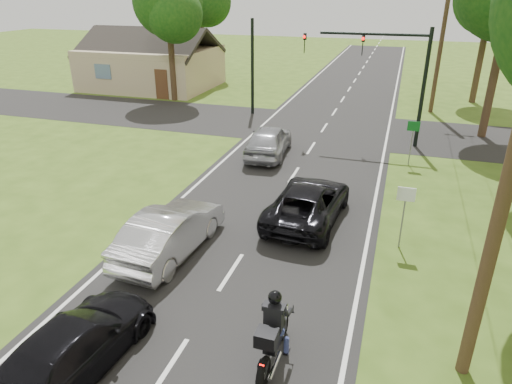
% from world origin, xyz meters
% --- Properties ---
extents(ground, '(140.00, 140.00, 0.00)m').
position_xyz_m(ground, '(0.00, 0.00, 0.00)').
color(ground, '#395317').
rests_on(ground, ground).
extents(road, '(8.00, 100.00, 0.01)m').
position_xyz_m(road, '(0.00, 10.00, 0.01)').
color(road, black).
rests_on(road, ground).
extents(cross_road, '(60.00, 7.00, 0.01)m').
position_xyz_m(cross_road, '(0.00, 16.00, 0.01)').
color(cross_road, black).
rests_on(cross_road, ground).
extents(motorcycle_rider, '(0.63, 2.21, 1.91)m').
position_xyz_m(motorcycle_rider, '(2.15, -3.07, 0.75)').
color(motorcycle_rider, black).
rests_on(motorcycle_rider, ground).
extents(dark_suv, '(2.60, 5.11, 1.38)m').
position_xyz_m(dark_suv, '(1.47, 4.00, 0.70)').
color(dark_suv, black).
rests_on(dark_suv, road).
extents(silver_sedan, '(1.88, 4.69, 1.51)m').
position_xyz_m(silver_sedan, '(-2.18, 0.45, 0.77)').
color(silver_sedan, silver).
rests_on(silver_sedan, road).
extents(silver_suv, '(2.19, 4.67, 1.55)m').
position_xyz_m(silver_suv, '(-1.83, 10.26, 0.78)').
color(silver_suv, '#A1A2A9').
rests_on(silver_suv, road).
extents(dark_car_behind, '(2.05, 4.41, 1.25)m').
position_xyz_m(dark_car_behind, '(-1.92, -4.50, 0.64)').
color(dark_car_behind, black).
rests_on(dark_car_behind, road).
extents(traffic_signal, '(6.38, 0.44, 6.00)m').
position_xyz_m(traffic_signal, '(3.34, 14.00, 4.14)').
color(traffic_signal, black).
rests_on(traffic_signal, ground).
extents(signal_pole_far, '(0.20, 0.20, 6.00)m').
position_xyz_m(signal_pole_far, '(-5.20, 18.00, 3.00)').
color(signal_pole_far, black).
rests_on(signal_pole_far, ground).
extents(utility_pole_far, '(1.60, 0.28, 10.00)m').
position_xyz_m(utility_pole_far, '(6.20, 22.00, 5.08)').
color(utility_pole_far, '#503824').
rests_on(utility_pole_far, ground).
extents(sign_white, '(0.55, 0.07, 2.12)m').
position_xyz_m(sign_white, '(4.70, 2.98, 1.60)').
color(sign_white, slate).
rests_on(sign_white, ground).
extents(sign_green, '(0.55, 0.07, 2.12)m').
position_xyz_m(sign_green, '(4.90, 10.98, 1.60)').
color(sign_green, slate).
rests_on(sign_green, ground).
extents(tree_row_e, '(5.28, 5.12, 9.61)m').
position_xyz_m(tree_row_e, '(9.48, 25.78, 6.83)').
color(tree_row_e, '#332316').
rests_on(tree_row_e, ground).
extents(tree_left_near, '(5.12, 4.96, 9.22)m').
position_xyz_m(tree_left_near, '(-11.73, 19.78, 6.53)').
color(tree_left_near, '#332316').
rests_on(tree_left_near, ground).
extents(house, '(10.20, 8.00, 4.84)m').
position_xyz_m(house, '(-16.00, 24.00, 1.77)').
color(house, tan).
rests_on(house, ground).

